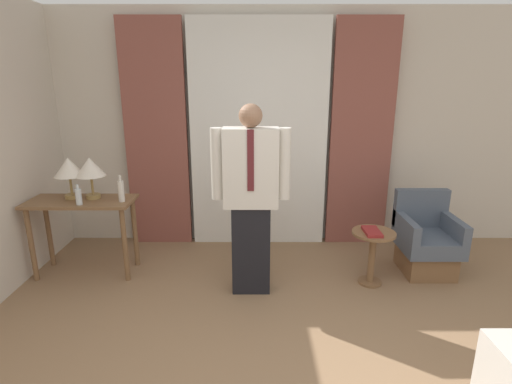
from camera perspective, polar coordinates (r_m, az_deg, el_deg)
wall_back at (r=4.73m, az=0.24°, el=8.84°), size 10.00×0.06×2.70m
curtain_sheer_center at (r=4.61m, az=0.25°, el=7.89°), size 1.56×0.06×2.58m
curtain_drape_left at (r=4.75m, az=-14.21°, el=7.65°), size 0.71×0.06×2.58m
curtain_drape_right at (r=4.76m, az=14.66°, el=7.64°), size 0.71×0.06×2.58m
desk at (r=4.34m, az=-23.71°, el=-2.98°), size 1.03×0.46×0.78m
table_lamp_left at (r=4.33m, az=-25.33°, el=3.04°), size 0.29×0.29×0.41m
table_lamp_right at (r=4.24m, az=-22.75°, el=3.11°), size 0.29×0.29×0.41m
bottle_near_edge at (r=4.07m, az=-18.86°, el=0.16°), size 0.06×0.06×0.26m
bottle_by_lamp at (r=4.13m, az=-24.16°, el=-0.58°), size 0.06×0.06×0.20m
person at (r=3.54m, az=-0.87°, el=-0.45°), size 0.69×0.23×1.74m
armchair at (r=4.49m, az=22.96°, el=-6.61°), size 0.56×0.60×0.82m
side_table at (r=4.02m, az=16.17°, el=-7.75°), size 0.41×0.41×0.54m
book at (r=3.92m, az=16.10°, el=-5.43°), size 0.14×0.26×0.03m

